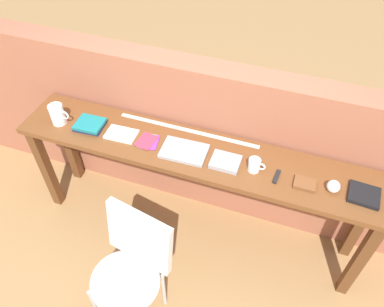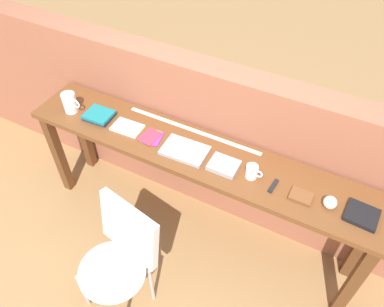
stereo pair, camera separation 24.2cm
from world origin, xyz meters
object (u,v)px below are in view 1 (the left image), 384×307
(chair_white_moulded, at_px, (130,266))
(sports_ball_small, at_px, (333,186))
(book_open_centre, at_px, (184,151))
(multitool_folded, at_px, (277,177))
(book_stack_leftmost, at_px, (90,125))
(leather_journal_brown, at_px, (305,184))
(book_repair_rightmost, at_px, (364,195))
(magazine_cycling, at_px, (121,134))
(pitcher_white, at_px, (58,114))
(pamphlet_pile_colourful, at_px, (148,141))
(mug, at_px, (255,165))

(chair_white_moulded, bearing_deg, sports_ball_small, 33.63)
(book_open_centre, relative_size, multitool_folded, 2.72)
(book_stack_leftmost, bearing_deg, leather_journal_brown, -1.14)
(book_stack_leftmost, height_order, book_open_centre, book_stack_leftmost)
(chair_white_moulded, distance_m, book_stack_leftmost, 1.01)
(multitool_folded, relative_size, book_repair_rightmost, 0.62)
(multitool_folded, height_order, leather_journal_brown, leather_journal_brown)
(book_stack_leftmost, relative_size, magazine_cycling, 0.99)
(book_stack_leftmost, xyz_separation_m, magazine_cycling, (0.24, 0.00, -0.02))
(chair_white_moulded, height_order, book_repair_rightmost, book_repair_rightmost)
(book_stack_leftmost, height_order, multitool_folded, book_stack_leftmost)
(book_stack_leftmost, relative_size, book_repair_rightmost, 1.18)
(pitcher_white, bearing_deg, book_open_centre, 1.00)
(multitool_folded, height_order, book_repair_rightmost, book_repair_rightmost)
(multitool_folded, bearing_deg, book_open_centre, 178.74)
(pamphlet_pile_colourful, relative_size, book_open_centre, 0.55)
(pamphlet_pile_colourful, relative_size, leather_journal_brown, 1.27)
(magazine_cycling, bearing_deg, leather_journal_brown, -3.56)
(book_repair_rightmost, bearing_deg, pitcher_white, -175.71)
(leather_journal_brown, height_order, sports_ball_small, sports_ball_small)
(book_repair_rightmost, bearing_deg, book_stack_leftmost, -176.51)
(book_stack_leftmost, bearing_deg, pamphlet_pile_colourful, -0.00)
(chair_white_moulded, relative_size, pamphlet_pile_colourful, 5.40)
(multitool_folded, distance_m, leather_journal_brown, 0.17)
(magazine_cycling, xyz_separation_m, mug, (0.93, -0.01, 0.04))
(pamphlet_pile_colourful, distance_m, leather_journal_brown, 1.05)
(chair_white_moulded, xyz_separation_m, leather_journal_brown, (0.88, 0.68, 0.37))
(book_stack_leftmost, bearing_deg, book_open_centre, -1.02)
(leather_journal_brown, bearing_deg, pitcher_white, 179.92)
(magazine_cycling, distance_m, leather_journal_brown, 1.25)
(book_open_centre, xyz_separation_m, mug, (0.47, 0.00, 0.03))
(book_stack_leftmost, relative_size, pamphlet_pile_colourful, 1.27)
(pitcher_white, height_order, book_stack_leftmost, pitcher_white)
(pitcher_white, height_order, pamphlet_pile_colourful, pitcher_white)
(magazine_cycling, bearing_deg, pitcher_white, -178.55)
(book_repair_rightmost, bearing_deg, leather_journal_brown, -171.54)
(pitcher_white, height_order, mug, pitcher_white)
(mug, xyz_separation_m, sports_ball_small, (0.48, -0.01, -0.01))
(book_stack_leftmost, xyz_separation_m, sports_ball_small, (1.65, -0.02, 0.02))
(book_stack_leftmost, height_order, book_repair_rightmost, book_stack_leftmost)
(book_stack_leftmost, distance_m, multitool_folded, 1.32)
(magazine_cycling, relative_size, book_open_centre, 0.71)
(book_stack_leftmost, relative_size, sports_ball_small, 2.69)
(magazine_cycling, xyz_separation_m, leather_journal_brown, (1.25, -0.03, 0.00))
(book_stack_leftmost, distance_m, magazine_cycling, 0.24)
(multitool_folded, bearing_deg, book_stack_leftmost, 178.87)
(book_open_centre, bearing_deg, sports_ball_small, -2.36)
(pitcher_white, xyz_separation_m, sports_ball_small, (1.88, 0.01, -0.04))
(magazine_cycling, distance_m, pamphlet_pile_colourful, 0.20)
(book_open_centre, height_order, multitool_folded, book_open_centre)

